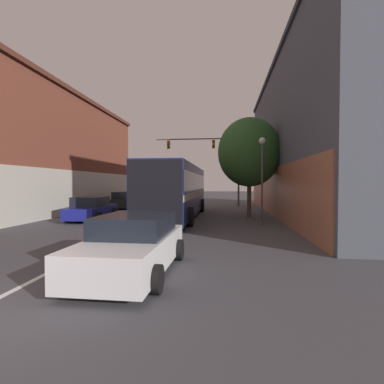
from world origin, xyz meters
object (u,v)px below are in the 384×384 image
at_px(bus, 177,189).
at_px(traffic_signal_gantry, 214,155).
at_px(street_tree_near, 249,152).
at_px(parked_car_left_far, 149,197).
at_px(hatchback_foreground, 133,245).
at_px(parked_car_left_near, 92,209).
at_px(street_lamp, 262,170).
at_px(parked_car_left_mid, 126,200).

xyz_separation_m(bus, traffic_signal_gantry, (1.98, 10.12, 3.08)).
bearing_deg(traffic_signal_gantry, street_tree_near, -74.96).
distance_m(parked_car_left_far, traffic_signal_gantry, 9.02).
bearing_deg(bus, hatchback_foreground, -176.22).
bearing_deg(bus, traffic_signal_gantry, -11.09).
xyz_separation_m(parked_car_left_far, street_tree_near, (9.91, -12.75, 3.48)).
xyz_separation_m(parked_car_left_near, street_lamp, (9.89, -1.31, 2.21)).
bearing_deg(parked_car_left_near, traffic_signal_gantry, -34.42).
relative_size(parked_car_left_mid, parked_car_left_far, 0.95).
bearing_deg(parked_car_left_near, parked_car_left_mid, 0.83).
distance_m(hatchback_foreground, street_lamp, 9.99).
bearing_deg(street_lamp, traffic_signal_gantry, 102.76).
distance_m(bus, traffic_signal_gantry, 10.77).
relative_size(hatchback_foreground, traffic_signal_gantry, 0.53).
bearing_deg(parked_car_left_mid, parked_car_left_near, -172.06).
distance_m(parked_car_left_mid, parked_car_left_far, 6.50).
xyz_separation_m(parked_car_left_far, street_lamp, (10.30, -16.25, 2.18)).
relative_size(bus, hatchback_foreground, 2.94).
height_order(hatchback_foreground, street_tree_near, street_tree_near).
height_order(parked_car_left_far, street_tree_near, street_tree_near).
bearing_deg(parked_car_left_far, street_tree_near, -148.54).
height_order(hatchback_foreground, parked_car_left_far, parked_car_left_far).
bearing_deg(parked_car_left_far, bus, -164.41).
distance_m(bus, parked_car_left_far, 14.32).
bearing_deg(street_tree_near, traffic_signal_gantry, 105.04).
distance_m(parked_car_left_near, parked_car_left_far, 14.95).
bearing_deg(street_tree_near, parked_car_left_mid, 148.55).
bearing_deg(hatchback_foreground, street_tree_near, -16.08).
height_order(bus, street_tree_near, street_tree_near).
bearing_deg(bus, parked_car_left_mid, 39.99).
height_order(parked_car_left_near, street_tree_near, street_tree_near).
xyz_separation_m(parked_car_left_mid, traffic_signal_gantry, (7.64, 3.38, 4.25)).
bearing_deg(street_tree_near, bus, -173.89).
bearing_deg(street_tree_near, parked_car_left_near, -166.98).
height_order(parked_car_left_near, parked_car_left_mid, parked_car_left_mid).
xyz_separation_m(street_lamp, street_tree_near, (-0.39, 3.50, 1.30)).
bearing_deg(street_lamp, parked_car_left_mid, 137.41).
height_order(traffic_signal_gantry, street_lamp, traffic_signal_gantry).
xyz_separation_m(bus, parked_car_left_far, (-5.35, 13.23, -1.16)).
height_order(bus, street_lamp, street_lamp).
distance_m(parked_car_left_mid, street_tree_near, 12.49).
xyz_separation_m(hatchback_foreground, parked_car_left_mid, (-6.46, 18.57, 0.01)).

